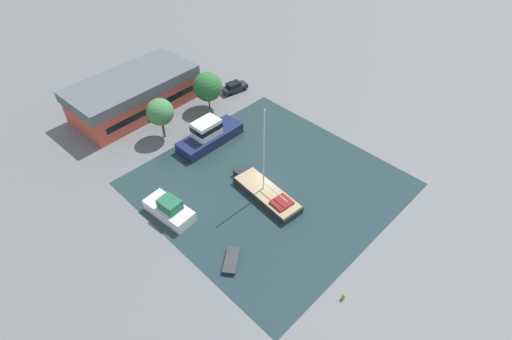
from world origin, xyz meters
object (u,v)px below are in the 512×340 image
object	(u,v)px
warehouse_building	(134,94)
parked_car	(234,87)
cabin_boat	(169,209)
quay_tree_near_building	(160,112)
quay_tree_by_water	(208,87)
motor_cruiser	(209,135)
sailboat_moored	(266,193)
small_dinghy	(231,261)

from	to	relation	value
warehouse_building	parked_car	distance (m)	16.86
warehouse_building	cabin_boat	size ratio (longest dim) A/B	3.04
quay_tree_near_building	quay_tree_by_water	bearing A→B (deg)	6.01
quay_tree_near_building	motor_cruiser	size ratio (longest dim) A/B	0.62
quay_tree_near_building	sailboat_moored	xyz separation A→B (m)	(1.74, -19.57, -3.83)
quay_tree_by_water	motor_cruiser	size ratio (longest dim) A/B	0.61
motor_cruiser	cabin_boat	world-z (taller)	motor_cruiser
parked_car	small_dinghy	xyz separation A→B (m)	(-24.29, -25.59, -0.61)
quay_tree_by_water	parked_car	xyz separation A→B (m)	(6.40, 0.84, -3.15)
motor_cruiser	cabin_boat	size ratio (longest dim) A/B	1.55
warehouse_building	small_dinghy	size ratio (longest dim) A/B	5.66
quay_tree_by_water	small_dinghy	xyz separation A→B (m)	(-17.89, -24.75, -3.76)
quay_tree_by_water	sailboat_moored	distance (m)	22.37
quay_tree_by_water	cabin_boat	xyz separation A→B (m)	(-18.54, -14.44, -3.00)
small_dinghy	warehouse_building	bearing A→B (deg)	-52.66
quay_tree_near_building	small_dinghy	distance (m)	25.42
warehouse_building	sailboat_moored	size ratio (longest dim) A/B	1.57
sailboat_moored	small_dinghy	bearing A→B (deg)	-152.34
quay_tree_near_building	cabin_boat	xyz separation A→B (m)	(-8.77, -13.42, -3.41)
quay_tree_near_building	cabin_boat	world-z (taller)	quay_tree_near_building
quay_tree_near_building	sailboat_moored	bearing A→B (deg)	-84.92
quay_tree_by_water	cabin_boat	bearing A→B (deg)	-142.08
sailboat_moored	cabin_boat	world-z (taller)	sailboat_moored
small_dinghy	quay_tree_near_building	bearing A→B (deg)	-55.81
sailboat_moored	quay_tree_by_water	bearing A→B (deg)	73.52
warehouse_building	quay_tree_near_building	xyz separation A→B (m)	(-1.22, -9.40, 1.57)
motor_cruiser	small_dinghy	xyz separation A→B (m)	(-11.98, -17.80, -1.15)
cabin_boat	motor_cruiser	bearing A→B (deg)	25.24
quay_tree_by_water	sailboat_moored	world-z (taller)	sailboat_moored
warehouse_building	quay_tree_by_water	size ratio (longest dim) A/B	3.21
small_dinghy	cabin_boat	distance (m)	10.36
quay_tree_near_building	parked_car	xyz separation A→B (m)	(16.17, 1.87, -3.55)
quay_tree_near_building	sailboat_moored	world-z (taller)	sailboat_moored
motor_cruiser	quay_tree_by_water	bearing A→B (deg)	-41.59
quay_tree_by_water	motor_cruiser	xyz separation A→B (m)	(-5.91, -6.95, -2.61)
quay_tree_by_water	motor_cruiser	world-z (taller)	quay_tree_by_water
sailboat_moored	small_dinghy	world-z (taller)	sailboat_moored
warehouse_building	quay_tree_near_building	world-z (taller)	quay_tree_near_building
small_dinghy	sailboat_moored	bearing A→B (deg)	-104.08
quay_tree_near_building	motor_cruiser	xyz separation A→B (m)	(3.86, -5.92, -3.01)
cabin_boat	warehouse_building	bearing A→B (deg)	60.93
quay_tree_near_building	motor_cruiser	world-z (taller)	quay_tree_near_building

